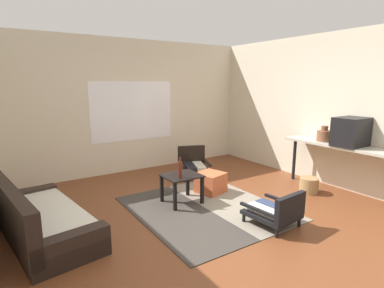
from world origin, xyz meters
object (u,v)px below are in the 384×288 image
armchair_by_window (193,163)px  glass_bottle (180,169)px  console_shelf (339,149)px  coffee_table (182,181)px  crt_television (351,132)px  ottoman_orange (211,183)px  clay_vase (324,135)px  armchair_striped_foreground (276,211)px  wicker_basket (309,185)px  couch (39,221)px

armchair_by_window → glass_bottle: (-1.01, -1.18, 0.32)m
console_shelf → armchair_by_window: bearing=125.7°
coffee_table → crt_television: crt_television is taller
ottoman_orange → crt_television: crt_television is taller
crt_television → clay_vase: bearing=89.6°
armchair_by_window → armchair_striped_foreground: armchair_by_window is taller
glass_bottle → wicker_basket: glass_bottle is taller
armchair_striped_foreground → clay_vase: 2.05m
glass_bottle → console_shelf: bearing=-20.3°
clay_vase → armchair_by_window: bearing=129.9°
couch → ottoman_orange: 2.63m
armchair_by_window → console_shelf: (1.51, -2.11, 0.50)m
ottoman_orange → glass_bottle: glass_bottle is taller
ottoman_orange → clay_vase: bearing=-25.5°
armchair_by_window → wicker_basket: size_ratio=2.46×
clay_vase → glass_bottle: (-2.52, 0.63, -0.36)m
coffee_table → crt_television: 2.81m
crt_television → console_shelf: bearing=88.9°
console_shelf → wicker_basket: console_shelf is taller
couch → ottoman_orange: couch is taller
crt_television → armchair_by_window: bearing=123.6°
console_shelf → crt_television: 0.35m
coffee_table → console_shelf: 2.68m
ottoman_orange → glass_bottle: (-0.73, -0.22, 0.41)m
couch → coffee_table: bearing=-1.3°
ottoman_orange → clay_vase: size_ratio=1.54×
armchair_by_window → crt_television: crt_television is taller
armchair_striped_foreground → armchair_by_window: bearing=82.7°
couch → console_shelf: bearing=-13.7°
armchair_by_window → wicker_basket: 2.18m
clay_vase → crt_television: bearing=-90.4°
couch → armchair_striped_foreground: couch is taller
armchair_by_window → console_shelf: size_ratio=0.40×
couch → console_shelf: 4.59m
couch → crt_television: (4.42, -1.24, 0.86)m
armchair_by_window → couch: bearing=-160.5°
armchair_striped_foreground → crt_television: bearing=4.4°
console_shelf → ottoman_orange: bearing=147.3°
console_shelf → wicker_basket: (-0.40, 0.24, -0.63)m
armchair_striped_foreground → glass_bottle: 1.47m
couch → coffee_table: size_ratio=3.53×
glass_bottle → wicker_basket: (2.12, -0.69, -0.45)m
crt_television → wicker_basket: crt_television is taller
armchair_striped_foreground → wicker_basket: bearing=20.8°
armchair_striped_foreground → glass_bottle: glass_bottle is taller
clay_vase → glass_bottle: 2.63m
armchair_by_window → clay_vase: (1.51, -1.81, 0.69)m
armchair_by_window → coffee_table: bearing=-130.6°
crt_television → wicker_basket: (-0.39, 0.40, -0.94)m
console_shelf → glass_bottle: console_shelf is taller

